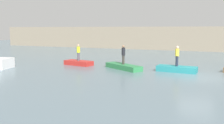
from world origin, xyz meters
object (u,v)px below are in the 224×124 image
Objects in this scene: rowboat_red at (79,63)px; rowboat_green at (123,67)px; person_dark_shirt at (123,54)px; person_hiviz_shirt at (78,52)px; person_yellow_shirt at (177,55)px; rowboat_teal at (177,69)px.

rowboat_red is 0.73× the size of rowboat_green.
person_dark_shirt reaches higher than person_hiviz_shirt.
rowboat_red is 4.99m from rowboat_green.
person_yellow_shirt reaches higher than rowboat_green.
rowboat_red is 1.79× the size of person_hiviz_shirt.
rowboat_red is 1.70× the size of person_yellow_shirt.
person_yellow_shirt is at bearing 36.82° from rowboat_green.
person_yellow_shirt reaches higher than rowboat_red.
person_dark_shirt is 1.06× the size of person_hiviz_shirt.
person_dark_shirt is at bearing -7.38° from person_hiviz_shirt.
person_yellow_shirt is 4.62m from person_dark_shirt.
rowboat_green is (4.95, -0.64, -0.00)m from rowboat_red.
person_dark_shirt reaches higher than rowboat_teal.
rowboat_red is 5.12m from person_dark_shirt.
person_dark_shirt is (-4.60, -0.43, 1.15)m from rowboat_teal.
rowboat_teal is at bearing -90.00° from person_yellow_shirt.
rowboat_teal is 4.76m from person_dark_shirt.
rowboat_teal is 1.92× the size of person_yellow_shirt.
person_yellow_shirt is (4.60, 0.43, 1.21)m from rowboat_green.
rowboat_teal is (4.60, 0.43, 0.02)m from rowboat_green.
person_hiviz_shirt reaches higher than rowboat_teal.
person_yellow_shirt is at bearing -1.28° from person_hiviz_shirt.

